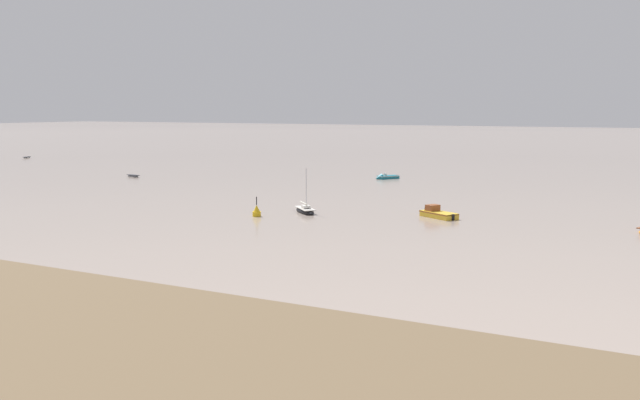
{
  "coord_description": "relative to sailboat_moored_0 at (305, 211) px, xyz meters",
  "views": [
    {
      "loc": [
        66.76,
        -44.88,
        11.56
      ],
      "look_at": [
        27.74,
        29.34,
        0.4
      ],
      "focal_mm": 38.87,
      "sensor_mm": 36.0,
      "label": 1
    }
  ],
  "objects": [
    {
      "name": "rowboat_moored_3",
      "position": [
        -98.6,
        44.12,
        -0.1
      ],
      "size": [
        2.18,
        3.0,
        0.45
      ],
      "rotation": [
        0.0,
        0.0,
        2.04
      ],
      "color": "white",
      "rests_on": "ground"
    },
    {
      "name": "sailboat_moored_0",
      "position": [
        0.0,
        0.0,
        0.0
      ],
      "size": [
        4.38,
        4.27,
        5.23
      ],
      "rotation": [
        0.0,
        0.0,
        5.52
      ],
      "color": "black",
      "rests_on": "ground"
    },
    {
      "name": "channel_buoy",
      "position": [
        -3.31,
        -4.77,
        0.23
      ],
      "size": [
        0.9,
        0.9,
        2.3
      ],
      "color": "gold",
      "rests_on": "ground"
    },
    {
      "name": "motorboat_moored_1",
      "position": [
        -6.31,
        38.5,
        -0.03
      ],
      "size": [
        3.51,
        4.3,
        1.44
      ],
      "rotation": [
        0.0,
        0.0,
        4.13
      ],
      "color": "#197084",
      "rests_on": "ground"
    },
    {
      "name": "rowboat_moored_2",
      "position": [
        -45.38,
        21.84,
        -0.1
      ],
      "size": [
        3.09,
        1.76,
        0.46
      ],
      "rotation": [
        0.0,
        0.0,
        2.86
      ],
      "color": "gray",
      "rests_on": "ground"
    },
    {
      "name": "motorboat_moored_2",
      "position": [
        13.67,
        3.82,
        0.06
      ],
      "size": [
        5.19,
        3.97,
        1.9
      ],
      "rotation": [
        0.0,
        0.0,
        2.63
      ],
      "color": "gold",
      "rests_on": "ground"
    }
  ]
}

